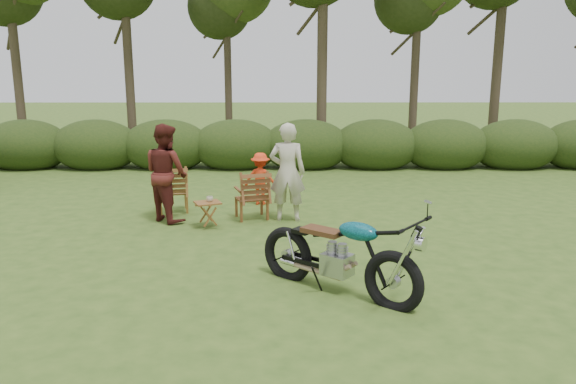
{
  "coord_description": "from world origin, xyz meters",
  "views": [
    {
      "loc": [
        -0.6,
        -6.94,
        2.81
      ],
      "look_at": [
        -0.55,
        1.68,
        0.9
      ],
      "focal_mm": 35.0,
      "sensor_mm": 36.0,
      "label": 1
    }
  ],
  "objects_px": {
    "adult_a": "(287,220)",
    "side_table": "(208,215)",
    "adult_b": "(168,220)",
    "lawn_chair_right": "(252,218)",
    "motorcycle": "(336,291)",
    "lawn_chair_left": "(174,211)",
    "cup": "(210,199)",
    "child": "(261,204)"
  },
  "relations": [
    {
      "from": "motorcycle",
      "to": "cup",
      "type": "bearing_deg",
      "value": 162.34
    },
    {
      "from": "adult_a",
      "to": "cup",
      "type": "bearing_deg",
      "value": 21.91
    },
    {
      "from": "motorcycle",
      "to": "adult_b",
      "type": "relative_size",
      "value": 1.24
    },
    {
      "from": "side_table",
      "to": "adult_b",
      "type": "xyz_separation_m",
      "value": [
        -0.82,
        0.5,
        -0.24
      ]
    },
    {
      "from": "lawn_chair_right",
      "to": "adult_b",
      "type": "xyz_separation_m",
      "value": [
        -1.57,
        -0.12,
        0.0
      ]
    },
    {
      "from": "lawn_chair_right",
      "to": "side_table",
      "type": "height_order",
      "value": "side_table"
    },
    {
      "from": "lawn_chair_right",
      "to": "adult_a",
      "type": "bearing_deg",
      "value": 152.26
    },
    {
      "from": "motorcycle",
      "to": "lawn_chair_left",
      "type": "xyz_separation_m",
      "value": [
        -2.89,
        4.12,
        0.0
      ]
    },
    {
      "from": "adult_b",
      "to": "lawn_chair_left",
      "type": "bearing_deg",
      "value": -44.31
    },
    {
      "from": "cup",
      "to": "adult_b",
      "type": "distance_m",
      "value": 1.1
    },
    {
      "from": "lawn_chair_right",
      "to": "lawn_chair_left",
      "type": "relative_size",
      "value": 1.0
    },
    {
      "from": "lawn_chair_left",
      "to": "side_table",
      "type": "relative_size",
      "value": 1.97
    },
    {
      "from": "adult_a",
      "to": "lawn_chair_left",
      "type": "bearing_deg",
      "value": -12.39
    },
    {
      "from": "motorcycle",
      "to": "side_table",
      "type": "height_order",
      "value": "motorcycle"
    },
    {
      "from": "motorcycle",
      "to": "side_table",
      "type": "xyz_separation_m",
      "value": [
        -2.05,
        2.96,
        0.24
      ]
    },
    {
      "from": "child",
      "to": "side_table",
      "type": "bearing_deg",
      "value": 73.07
    },
    {
      "from": "adult_a",
      "to": "adult_b",
      "type": "height_order",
      "value": "adult_a"
    },
    {
      "from": "adult_b",
      "to": "cup",
      "type": "bearing_deg",
      "value": -164.31
    },
    {
      "from": "motorcycle",
      "to": "adult_a",
      "type": "bearing_deg",
      "value": 138.68
    },
    {
      "from": "side_table",
      "to": "adult_b",
      "type": "distance_m",
      "value": 0.99
    },
    {
      "from": "lawn_chair_left",
      "to": "side_table",
      "type": "xyz_separation_m",
      "value": [
        0.84,
        -1.16,
        0.24
      ]
    },
    {
      "from": "side_table",
      "to": "adult_b",
      "type": "height_order",
      "value": "adult_b"
    },
    {
      "from": "side_table",
      "to": "adult_b",
      "type": "bearing_deg",
      "value": 148.83
    },
    {
      "from": "adult_a",
      "to": "side_table",
      "type": "bearing_deg",
      "value": 23.03
    },
    {
      "from": "cup",
      "to": "adult_a",
      "type": "height_order",
      "value": "adult_a"
    },
    {
      "from": "cup",
      "to": "adult_b",
      "type": "relative_size",
      "value": 0.06
    },
    {
      "from": "cup",
      "to": "child",
      "type": "distance_m",
      "value": 1.98
    },
    {
      "from": "adult_b",
      "to": "lawn_chair_right",
      "type": "bearing_deg",
      "value": -131.82
    },
    {
      "from": "motorcycle",
      "to": "adult_b",
      "type": "xyz_separation_m",
      "value": [
        -2.87,
        3.46,
        0.0
      ]
    },
    {
      "from": "lawn_chair_right",
      "to": "side_table",
      "type": "xyz_separation_m",
      "value": [
        -0.75,
        -0.62,
        0.24
      ]
    },
    {
      "from": "child",
      "to": "adult_a",
      "type": "bearing_deg",
      "value": 123.11
    },
    {
      "from": "lawn_chair_right",
      "to": "side_table",
      "type": "relative_size",
      "value": 1.97
    },
    {
      "from": "lawn_chair_right",
      "to": "cup",
      "type": "relative_size",
      "value": 7.92
    },
    {
      "from": "cup",
      "to": "adult_a",
      "type": "distance_m",
      "value": 1.55
    },
    {
      "from": "lawn_chair_left",
      "to": "adult_a",
      "type": "relative_size",
      "value": 0.51
    },
    {
      "from": "side_table",
      "to": "cup",
      "type": "distance_m",
      "value": 0.29
    },
    {
      "from": "side_table",
      "to": "adult_a",
      "type": "xyz_separation_m",
      "value": [
        1.43,
        0.5,
        -0.24
      ]
    },
    {
      "from": "lawn_chair_left",
      "to": "lawn_chair_right",
      "type": "bearing_deg",
      "value": 148.24
    },
    {
      "from": "side_table",
      "to": "adult_a",
      "type": "height_order",
      "value": "adult_a"
    },
    {
      "from": "lawn_chair_left",
      "to": "adult_b",
      "type": "bearing_deg",
      "value": 78.94
    },
    {
      "from": "motorcycle",
      "to": "adult_a",
      "type": "distance_m",
      "value": 3.51
    },
    {
      "from": "motorcycle",
      "to": "cup",
      "type": "distance_m",
      "value": 3.65
    }
  ]
}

